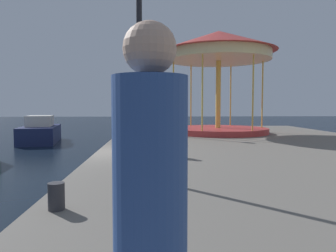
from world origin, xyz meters
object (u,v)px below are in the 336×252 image
person_far_corner (150,243)px  person_near_carousel (134,125)px  motorboat_navy (40,132)px  carousel (219,57)px  lamp_post_mid_promenade (146,80)px  bollard_center (56,196)px  lamp_post_near_edge (139,43)px

person_far_corner → person_near_carousel: same height
motorboat_navy → carousel: carousel is taller
motorboat_navy → lamp_post_mid_promenade: 8.17m
person_far_corner → person_near_carousel: 9.20m
bollard_center → person_near_carousel: (0.81, 5.98, 0.69)m
motorboat_navy → carousel: size_ratio=0.79×
person_near_carousel → motorboat_navy: bearing=123.3°
person_far_corner → person_near_carousel: size_ratio=1.00×
carousel → lamp_post_near_edge: (-4.02, -10.95, -1.45)m
motorboat_navy → carousel: 12.07m
lamp_post_mid_promenade → person_near_carousel: bearing=-93.0°
lamp_post_near_edge → bollard_center: (-1.15, -1.97, -2.62)m
lamp_post_near_edge → lamp_post_mid_promenade: size_ratio=0.95×
motorboat_navy → lamp_post_near_edge: 15.74m
bollard_center → person_near_carousel: size_ratio=0.21×
lamp_post_near_edge → bollard_center: 3.48m
person_near_carousel → bollard_center: bearing=-97.7°
person_near_carousel → carousel: bearing=57.9°
lamp_post_mid_promenade → person_near_carousel: (-0.34, -6.61, -2.06)m
carousel → person_near_carousel: carousel is taller
lamp_post_mid_promenade → bollard_center: size_ratio=10.78×
bollard_center → person_far_corner: size_ratio=0.21×
person_far_corner → motorboat_navy: bearing=110.3°
lamp_post_mid_promenade → motorboat_navy: bearing=154.5°
motorboat_navy → person_far_corner: (7.05, -19.05, 1.02)m
carousel → lamp_post_mid_promenade: (-4.02, -0.34, -1.32)m
lamp_post_near_edge → person_near_carousel: size_ratio=2.17×
carousel → lamp_post_mid_promenade: 4.25m
carousel → bollard_center: carousel is taller
motorboat_navy → lamp_post_mid_promenade: (6.83, -3.26, 3.08)m
motorboat_navy → person_near_carousel: person_near_carousel is taller
carousel → person_near_carousel: 8.87m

